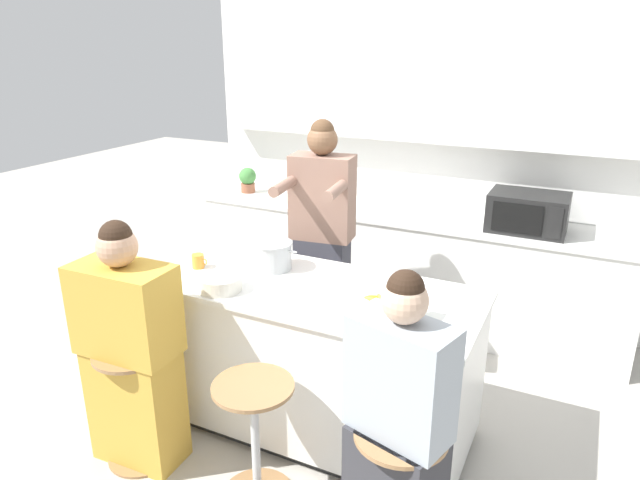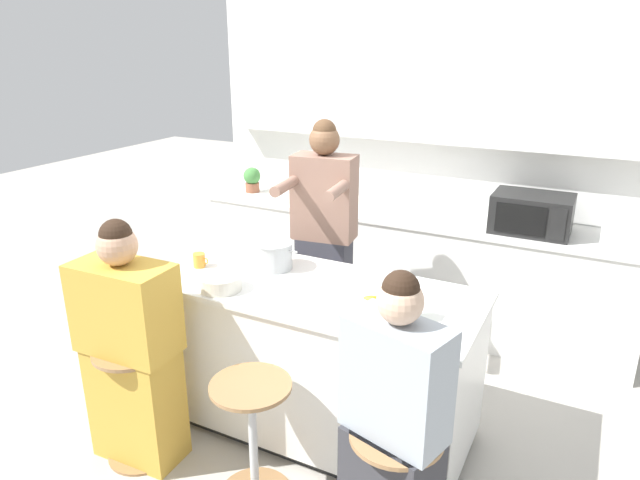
{
  "view_description": "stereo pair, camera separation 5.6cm",
  "coord_description": "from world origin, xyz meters",
  "px_view_note": "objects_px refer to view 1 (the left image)",
  "views": [
    {
      "loc": [
        1.31,
        -2.58,
        2.23
      ],
      "look_at": [
        0.0,
        0.08,
        1.17
      ],
      "focal_mm": 32.0,
      "sensor_mm": 36.0,
      "label": 1
    },
    {
      "loc": [
        1.36,
        -2.56,
        2.23
      ],
      "look_at": [
        0.0,
        0.08,
        1.17
      ],
      "focal_mm": 32.0,
      "sensor_mm": 36.0,
      "label": 2
    }
  ],
  "objects_px": {
    "fruit_bowl": "(220,283)",
    "banana_bunch": "(376,299)",
    "coffee_cup_near": "(198,261)",
    "person_wrapped_blanket": "(131,354)",
    "microwave": "(528,212)",
    "juice_carton": "(409,302)",
    "kitchen_island": "(314,358)",
    "person_cooking": "(322,248)",
    "potted_plant": "(248,179)",
    "cooking_pot": "(273,255)",
    "bar_stool_leftmost": "(136,397)",
    "person_seated_near": "(397,438)",
    "bar_stool_center": "(255,435)"
  },
  "relations": [
    {
      "from": "cooking_pot",
      "to": "fruit_bowl",
      "type": "bearing_deg",
      "value": -103.81
    },
    {
      "from": "coffee_cup_near",
      "to": "potted_plant",
      "type": "relative_size",
      "value": 0.47
    },
    {
      "from": "fruit_bowl",
      "to": "potted_plant",
      "type": "height_order",
      "value": "potted_plant"
    },
    {
      "from": "juice_carton",
      "to": "bar_stool_leftmost",
      "type": "bearing_deg",
      "value": -158.53
    },
    {
      "from": "bar_stool_leftmost",
      "to": "kitchen_island",
      "type": "bearing_deg",
      "value": 41.79
    },
    {
      "from": "bar_stool_center",
      "to": "microwave",
      "type": "distance_m",
      "value": 2.5
    },
    {
      "from": "kitchen_island",
      "to": "banana_bunch",
      "type": "bearing_deg",
      "value": -5.41
    },
    {
      "from": "person_cooking",
      "to": "fruit_bowl",
      "type": "xyz_separation_m",
      "value": [
        -0.14,
        -0.97,
        0.09
      ]
    },
    {
      "from": "kitchen_island",
      "to": "cooking_pot",
      "type": "relative_size",
      "value": 5.76
    },
    {
      "from": "fruit_bowl",
      "to": "banana_bunch",
      "type": "height_order",
      "value": "fruit_bowl"
    },
    {
      "from": "bar_stool_center",
      "to": "fruit_bowl",
      "type": "relative_size",
      "value": 2.87
    },
    {
      "from": "juice_carton",
      "to": "bar_stool_center",
      "type": "bearing_deg",
      "value": -139.55
    },
    {
      "from": "person_wrapped_blanket",
      "to": "potted_plant",
      "type": "distance_m",
      "value": 2.42
    },
    {
      "from": "fruit_bowl",
      "to": "coffee_cup_near",
      "type": "relative_size",
      "value": 2.21
    },
    {
      "from": "kitchen_island",
      "to": "potted_plant",
      "type": "height_order",
      "value": "potted_plant"
    },
    {
      "from": "banana_bunch",
      "to": "cooking_pot",
      "type": "bearing_deg",
      "value": 166.78
    },
    {
      "from": "bar_stool_center",
      "to": "person_cooking",
      "type": "bearing_deg",
      "value": 102.22
    },
    {
      "from": "coffee_cup_near",
      "to": "microwave",
      "type": "relative_size",
      "value": 0.2
    },
    {
      "from": "microwave",
      "to": "person_cooking",
      "type": "bearing_deg",
      "value": -144.33
    },
    {
      "from": "juice_carton",
      "to": "potted_plant",
      "type": "bearing_deg",
      "value": 139.67
    },
    {
      "from": "kitchen_island",
      "to": "juice_carton",
      "type": "xyz_separation_m",
      "value": [
        0.59,
        -0.14,
        0.55
      ]
    },
    {
      "from": "kitchen_island",
      "to": "juice_carton",
      "type": "relative_size",
      "value": 9.35
    },
    {
      "from": "bar_stool_leftmost",
      "to": "banana_bunch",
      "type": "xyz_separation_m",
      "value": [
        1.13,
        0.63,
        0.56
      ]
    },
    {
      "from": "cooking_pot",
      "to": "fruit_bowl",
      "type": "height_order",
      "value": "cooking_pot"
    },
    {
      "from": "bar_stool_leftmost",
      "to": "microwave",
      "type": "xyz_separation_m",
      "value": [
        1.67,
        2.25,
        0.66
      ]
    },
    {
      "from": "person_cooking",
      "to": "banana_bunch",
      "type": "relative_size",
      "value": 12.64
    },
    {
      "from": "bar_stool_leftmost",
      "to": "potted_plant",
      "type": "bearing_deg",
      "value": 107.77
    },
    {
      "from": "person_wrapped_blanket",
      "to": "fruit_bowl",
      "type": "xyz_separation_m",
      "value": [
        0.31,
        0.4,
        0.31
      ]
    },
    {
      "from": "person_seated_near",
      "to": "bar_stool_leftmost",
      "type": "bearing_deg",
      "value": -164.29
    },
    {
      "from": "potted_plant",
      "to": "cooking_pot",
      "type": "bearing_deg",
      "value": -52.46
    },
    {
      "from": "juice_carton",
      "to": "coffee_cup_near",
      "type": "bearing_deg",
      "value": 176.36
    },
    {
      "from": "cooking_pot",
      "to": "microwave",
      "type": "distance_m",
      "value": 1.92
    },
    {
      "from": "kitchen_island",
      "to": "cooking_pot",
      "type": "bearing_deg",
      "value": 158.53
    },
    {
      "from": "person_wrapped_blanket",
      "to": "cooking_pot",
      "type": "height_order",
      "value": "person_wrapped_blanket"
    },
    {
      "from": "bar_stool_leftmost",
      "to": "person_seated_near",
      "type": "distance_m",
      "value": 1.5
    },
    {
      "from": "person_wrapped_blanket",
      "to": "microwave",
      "type": "distance_m",
      "value": 2.83
    },
    {
      "from": "fruit_bowl",
      "to": "coffee_cup_near",
      "type": "bearing_deg",
      "value": 146.06
    },
    {
      "from": "fruit_bowl",
      "to": "coffee_cup_near",
      "type": "distance_m",
      "value": 0.37
    },
    {
      "from": "person_seated_near",
      "to": "person_wrapped_blanket",
      "type": "bearing_deg",
      "value": -164.39
    },
    {
      "from": "kitchen_island",
      "to": "person_seated_near",
      "type": "height_order",
      "value": "person_seated_near"
    },
    {
      "from": "person_cooking",
      "to": "potted_plant",
      "type": "xyz_separation_m",
      "value": [
        -1.18,
        0.91,
        0.16
      ]
    },
    {
      "from": "coffee_cup_near",
      "to": "potted_plant",
      "type": "bearing_deg",
      "value": 113.58
    },
    {
      "from": "bar_stool_center",
      "to": "juice_carton",
      "type": "relative_size",
      "value": 3.36
    },
    {
      "from": "kitchen_island",
      "to": "potted_plant",
      "type": "bearing_deg",
      "value": 132.47
    },
    {
      "from": "person_cooking",
      "to": "fruit_bowl",
      "type": "relative_size",
      "value": 7.46
    },
    {
      "from": "bar_stool_center",
      "to": "microwave",
      "type": "height_order",
      "value": "microwave"
    },
    {
      "from": "kitchen_island",
      "to": "person_cooking",
      "type": "bearing_deg",
      "value": 112.48
    },
    {
      "from": "person_cooking",
      "to": "microwave",
      "type": "distance_m",
      "value": 1.51
    },
    {
      "from": "banana_bunch",
      "to": "person_wrapped_blanket",
      "type": "bearing_deg",
      "value": -151.01
    },
    {
      "from": "person_wrapped_blanket",
      "to": "potted_plant",
      "type": "xyz_separation_m",
      "value": [
        -0.73,
        2.28,
        0.38
      ]
    }
  ]
}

